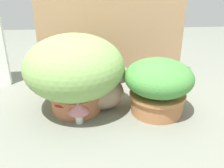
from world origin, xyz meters
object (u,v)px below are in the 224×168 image
grass_planter (75,70)px  mushroom_ornament_red (63,103)px  leafy_planter (158,85)px  cat (106,91)px  mushroom_ornament_pink (79,108)px

grass_planter → mushroom_ornament_red: size_ratio=4.26×
grass_planter → leafy_planter: bearing=-9.0°
grass_planter → cat: 0.24m
mushroom_ornament_pink → mushroom_ornament_red: 0.11m
leafy_planter → mushroom_ornament_pink: (-0.48, -0.09, -0.09)m
mushroom_ornament_red → cat: bearing=21.8°
leafy_planter → grass_planter: bearing=171.0°
grass_planter → cat: (0.19, -0.01, -0.15)m
cat → mushroom_ornament_red: (-0.26, -0.10, -0.02)m
grass_planter → mushroom_ornament_pink: grass_planter is taller
cat → mushroom_ornament_pink: 0.24m
cat → mushroom_ornament_red: size_ratio=2.73×
leafy_planter → mushroom_ornament_pink: 0.50m
cat → mushroom_ornament_pink: size_ratio=2.85×
cat → grass_planter: bearing=178.3°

